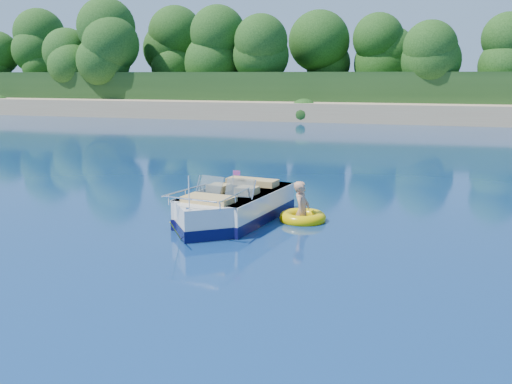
# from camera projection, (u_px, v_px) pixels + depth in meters

# --- Properties ---
(ground) EXTENTS (160.00, 160.00, 0.00)m
(ground) POSITION_uv_depth(u_px,v_px,m) (210.00, 253.00, 12.38)
(ground) COLOR #0A244C
(ground) RESTS_ON ground
(shoreline) EXTENTS (170.00, 59.00, 6.00)m
(shoreline) POSITION_uv_depth(u_px,v_px,m) (394.00, 97.00, 71.97)
(shoreline) COLOR tan
(shoreline) RESTS_ON ground
(treeline) EXTENTS (150.00, 7.12, 8.19)m
(treeline) POSITION_uv_depth(u_px,v_px,m) (380.00, 54.00, 49.70)
(treeline) COLOR black
(treeline) RESTS_ON ground
(motorboat) EXTENTS (2.40, 5.24, 1.75)m
(motorboat) POSITION_uv_depth(u_px,v_px,m) (231.00, 209.00, 14.88)
(motorboat) COLOR white
(motorboat) RESTS_ON ground
(tow_tube) EXTENTS (1.29, 1.29, 0.33)m
(tow_tube) POSITION_uv_depth(u_px,v_px,m) (303.00, 218.00, 15.05)
(tow_tube) COLOR #E4BD02
(tow_tube) RESTS_ON ground
(boy) EXTENTS (0.41, 0.90, 1.75)m
(boy) POSITION_uv_depth(u_px,v_px,m) (302.00, 221.00, 15.02)
(boy) COLOR tan
(boy) RESTS_ON ground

